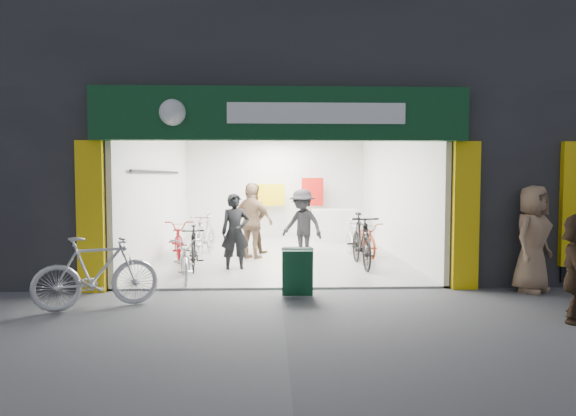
{
  "coord_description": "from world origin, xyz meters",
  "views": [
    {
      "loc": [
        -0.2,
        -8.91,
        1.99
      ],
      "look_at": [
        0.18,
        1.5,
        1.35
      ],
      "focal_mm": 32.0,
      "sensor_mm": 36.0,
      "label": 1
    }
  ],
  "objects": [
    {
      "name": "ground",
      "position": [
        0.0,
        0.0,
        0.0
      ],
      "size": [
        60.0,
        60.0,
        0.0
      ],
      "primitive_type": "plane",
      "color": "#56565B",
      "rests_on": "ground"
    },
    {
      "name": "bike_left_midfront",
      "position": [
        -1.8,
        1.93,
        0.48
      ],
      "size": [
        0.64,
        1.63,
        0.95
      ],
      "primitive_type": "imported",
      "rotation": [
        0.0,
        0.0,
        0.13
      ],
      "color": "black",
      "rests_on": "ground"
    },
    {
      "name": "customer_c",
      "position": [
        0.59,
        3.3,
        0.84
      ],
      "size": [
        1.24,
        1.15,
        1.68
      ],
      "primitive_type": "imported",
      "rotation": [
        0.0,
        0.0,
        -0.64
      ],
      "color": "black",
      "rests_on": "ground"
    },
    {
      "name": "bike_right_mid",
      "position": [
        2.22,
        3.67,
        0.44
      ],
      "size": [
        0.69,
        1.69,
        0.87
      ],
      "primitive_type": "imported",
      "rotation": [
        0.0,
        0.0,
        0.07
      ],
      "color": "maroon",
      "rests_on": "ground"
    },
    {
      "name": "customer_d",
      "position": [
        -0.6,
        3.21,
        0.91
      ],
      "size": [
        1.15,
        0.89,
        1.82
      ],
      "primitive_type": "imported",
      "rotation": [
        0.0,
        0.0,
        2.66
      ],
      "color": "#927255",
      "rests_on": "ground"
    },
    {
      "name": "bike_right_front",
      "position": [
        1.8,
        2.09,
        0.6
      ],
      "size": [
        0.59,
        2.0,
        1.2
      ],
      "primitive_type": "imported",
      "rotation": [
        0.0,
        0.0,
        0.01
      ],
      "color": "black",
      "rests_on": "ground"
    },
    {
      "name": "sandwich_board",
      "position": [
        0.27,
        -0.5,
        0.43
      ],
      "size": [
        0.53,
        0.54,
        0.78
      ],
      "rotation": [
        0.0,
        0.0,
        -0.04
      ],
      "color": "#0E3A21",
      "rests_on": "ground"
    },
    {
      "name": "bike_right_back",
      "position": [
        1.85,
        3.45,
        0.48
      ],
      "size": [
        0.56,
        1.62,
        0.96
      ],
      "primitive_type": "imported",
      "rotation": [
        0.0,
        0.0,
        0.07
      ],
      "color": "silver",
      "rests_on": "ground"
    },
    {
      "name": "parked_bike",
      "position": [
        -2.8,
        -1.16,
        0.55
      ],
      "size": [
        1.88,
        1.19,
        1.1
      ],
      "primitive_type": "imported",
      "rotation": [
        0.0,
        0.0,
        1.98
      ],
      "color": "silver",
      "rests_on": "ground"
    },
    {
      "name": "pedestrian_near",
      "position": [
        4.33,
        -0.3,
        0.92
      ],
      "size": [
        1.07,
        1.01,
        1.84
      ],
      "primitive_type": "imported",
      "rotation": [
        0.0,
        0.0,
        0.65
      ],
      "color": "#957357",
      "rests_on": "ground"
    },
    {
      "name": "building",
      "position": [
        0.91,
        4.99,
        4.31
      ],
      "size": [
        17.0,
        10.27,
        8.0
      ],
      "color": "#232326",
      "rests_on": "ground"
    },
    {
      "name": "bike_left_midback",
      "position": [
        -2.35,
        3.31,
        0.49
      ],
      "size": [
        1.0,
        1.95,
        0.98
      ],
      "primitive_type": "imported",
      "rotation": [
        0.0,
        0.0,
        0.2
      ],
      "color": "#9B0E11",
      "rests_on": "ground"
    },
    {
      "name": "bike_left_front",
      "position": [
        -1.8,
        0.81,
        0.43
      ],
      "size": [
        0.89,
        1.72,
        0.86
      ],
      "primitive_type": "imported",
      "rotation": [
        0.0,
        0.0,
        0.21
      ],
      "color": "silver",
      "rests_on": "ground"
    },
    {
      "name": "customer_b",
      "position": [
        -0.67,
        4.23,
        0.91
      ],
      "size": [
        1.0,
        0.84,
        1.82
      ],
      "primitive_type": "imported",
      "rotation": [
        0.0,
        0.0,
        2.96
      ],
      "color": "#3B2A1B",
      "rests_on": "ground"
    },
    {
      "name": "bike_left_back",
      "position": [
        -1.8,
        3.81,
        0.55
      ],
      "size": [
        0.77,
        1.89,
        1.1
      ],
      "primitive_type": "imported",
      "rotation": [
        0.0,
        0.0,
        -0.14
      ],
      "color": "#A7A7AC",
      "rests_on": "ground"
    },
    {
      "name": "customer_a",
      "position": [
        -0.91,
        1.84,
        0.82
      ],
      "size": [
        0.66,
        0.49,
        1.63
      ],
      "primitive_type": "imported",
      "rotation": [
        0.0,
        0.0,
        0.18
      ],
      "color": "black",
      "rests_on": "ground"
    }
  ]
}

